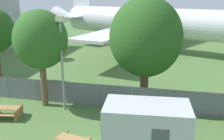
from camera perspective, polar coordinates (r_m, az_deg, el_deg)
perimeter_fence at (r=20.27m, az=-9.96°, el=-4.86°), size 56.07×0.07×1.74m
airplane at (r=39.09m, az=9.38°, el=10.14°), size 38.58×31.02×12.33m
portable_cabin at (r=14.14m, az=7.51°, el=-12.39°), size 4.61×2.82×2.62m
picnic_bench_near_cabin at (r=19.21m, az=-21.95°, el=-8.30°), size 2.05×1.70×0.76m
tree_near_hangar at (r=19.24m, az=-15.28°, el=6.33°), size 3.82×3.82×7.10m
tree_far_right at (r=19.57m, az=7.34°, el=7.04°), size 5.39×5.39×7.99m
light_mast at (r=18.29m, az=-10.92°, el=3.61°), size 0.44×0.44×6.68m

